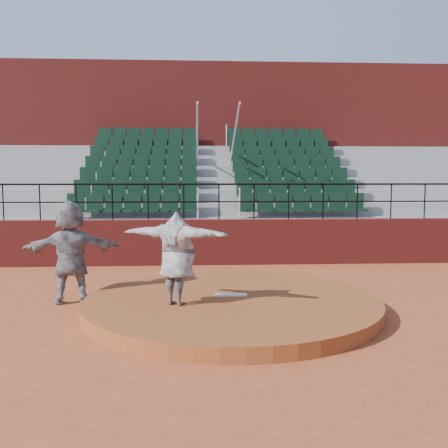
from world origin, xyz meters
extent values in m
plane|color=#A44925|center=(0.00, 0.00, 0.00)|extent=(90.00, 90.00, 0.00)
cylinder|color=brown|center=(0.00, 0.00, 0.12)|extent=(5.50, 5.50, 0.25)
cube|color=white|center=(0.00, 0.15, 0.27)|extent=(0.60, 0.15, 0.03)
cube|color=maroon|center=(0.00, 5.00, 0.65)|extent=(24.00, 0.30, 1.30)
cylinder|color=black|center=(0.00, 5.00, 2.30)|extent=(24.00, 0.05, 0.05)
cylinder|color=black|center=(0.00, 5.00, 1.80)|extent=(24.00, 0.04, 0.04)
cylinder|color=black|center=(-6.00, 5.00, 1.80)|extent=(0.04, 0.04, 1.00)
cylinder|color=black|center=(-5.00, 5.00, 1.80)|extent=(0.04, 0.04, 1.00)
cylinder|color=black|center=(-4.00, 5.00, 1.80)|extent=(0.04, 0.04, 1.00)
cylinder|color=black|center=(-3.00, 5.00, 1.80)|extent=(0.04, 0.04, 1.00)
cylinder|color=black|center=(-2.00, 5.00, 1.80)|extent=(0.04, 0.04, 1.00)
cylinder|color=black|center=(-1.00, 5.00, 1.80)|extent=(0.04, 0.04, 1.00)
cylinder|color=black|center=(0.00, 5.00, 1.80)|extent=(0.04, 0.04, 1.00)
cylinder|color=black|center=(1.00, 5.00, 1.80)|extent=(0.04, 0.04, 1.00)
cylinder|color=black|center=(2.00, 5.00, 1.80)|extent=(0.04, 0.04, 1.00)
cylinder|color=black|center=(3.00, 5.00, 1.80)|extent=(0.04, 0.04, 1.00)
cylinder|color=black|center=(4.00, 5.00, 1.80)|extent=(0.04, 0.04, 1.00)
cylinder|color=black|center=(5.00, 5.00, 1.80)|extent=(0.04, 0.04, 1.00)
cylinder|color=black|center=(6.00, 5.00, 1.80)|extent=(0.04, 0.04, 1.00)
cube|color=gray|center=(0.00, 5.58, 0.65)|extent=(24.00, 0.85, 1.30)
cube|color=black|center=(-2.53, 5.59, 1.66)|extent=(3.85, 0.48, 0.72)
cube|color=black|center=(2.53, 5.59, 1.66)|extent=(3.85, 0.48, 0.72)
cube|color=gray|center=(0.00, 6.43, 0.85)|extent=(24.00, 0.85, 1.70)
cube|color=black|center=(-2.53, 6.44, 2.06)|extent=(3.85, 0.48, 0.72)
cube|color=black|center=(2.53, 6.44, 2.06)|extent=(3.85, 0.48, 0.72)
cube|color=gray|center=(0.00, 7.28, 1.05)|extent=(24.00, 0.85, 2.10)
cube|color=black|center=(-2.53, 7.29, 2.46)|extent=(3.85, 0.48, 0.72)
cube|color=black|center=(2.53, 7.29, 2.46)|extent=(3.85, 0.48, 0.72)
cube|color=gray|center=(0.00, 8.12, 1.25)|extent=(24.00, 0.85, 2.50)
cube|color=black|center=(-2.53, 8.13, 2.86)|extent=(3.85, 0.48, 0.72)
cube|color=black|center=(2.53, 8.13, 2.86)|extent=(3.85, 0.48, 0.72)
cube|color=gray|center=(0.00, 8.97, 1.45)|extent=(24.00, 0.85, 2.90)
cube|color=black|center=(-2.53, 8.98, 3.26)|extent=(3.85, 0.48, 0.72)
cube|color=black|center=(2.53, 8.98, 3.26)|extent=(3.85, 0.48, 0.72)
cube|color=gray|center=(0.00, 9.82, 1.65)|extent=(24.00, 0.85, 3.30)
cube|color=black|center=(-2.53, 9.83, 3.66)|extent=(3.85, 0.48, 0.72)
cube|color=black|center=(2.53, 9.83, 3.66)|extent=(3.85, 0.48, 0.72)
cube|color=gray|center=(0.00, 10.68, 1.85)|extent=(24.00, 0.85, 3.70)
cube|color=black|center=(-2.53, 10.69, 4.06)|extent=(3.85, 0.48, 0.72)
cube|color=black|center=(2.53, 10.69, 4.06)|extent=(3.85, 0.48, 0.72)
cylinder|color=silver|center=(-0.60, 8.12, 3.40)|extent=(0.06, 5.97, 2.46)
cylinder|color=silver|center=(0.60, 8.12, 3.40)|extent=(0.06, 5.97, 2.46)
cube|color=maroon|center=(0.00, 12.60, 3.55)|extent=(24.00, 3.00, 7.10)
imported|color=black|center=(-1.00, -0.45, 1.07)|extent=(2.07, 1.33, 1.64)
imported|color=black|center=(-3.14, 0.80, 1.02)|extent=(1.96, 0.87, 2.04)
camera|label=1|loc=(-0.67, -9.15, 2.49)|focal=40.00mm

